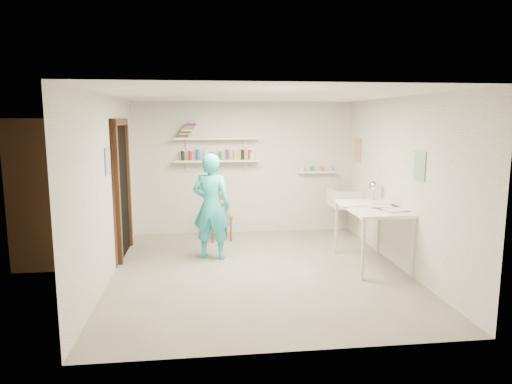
{
  "coord_description": "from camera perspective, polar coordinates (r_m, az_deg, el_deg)",
  "views": [
    {
      "loc": [
        -0.78,
        -6.05,
        2.1
      ],
      "look_at": [
        0.0,
        0.4,
        1.05
      ],
      "focal_mm": 32.0,
      "sensor_mm": 36.0,
      "label": 1
    }
  ],
  "objects": [
    {
      "name": "poster_right_a",
      "position": [
        8.34,
        12.55,
        5.18
      ],
      "size": [
        0.01,
        0.34,
        0.42
      ],
      "primitive_type": "cube",
      "color": "#995933",
      "rests_on": "wall_right"
    },
    {
      "name": "doorway_recess",
      "position": [
        7.28,
        -16.38,
        0.12
      ],
      "size": [
        0.02,
        0.9,
        2.0
      ],
      "primitive_type": "cube",
      "color": "black",
      "rests_on": "wall_left"
    },
    {
      "name": "shelf_upper",
      "position": [
        8.19,
        -4.97,
        6.69
      ],
      "size": [
        1.5,
        0.22,
        0.03
      ],
      "primitive_type": "cube",
      "color": "white",
      "rests_on": "wall_back"
    },
    {
      "name": "wall_back",
      "position": [
        8.39,
        -1.53,
        3.02
      ],
      "size": [
        4.0,
        0.02,
        2.4
      ],
      "primitive_type": "cube",
      "color": "silver",
      "rests_on": "ground"
    },
    {
      "name": "door_lintel",
      "position": [
        7.2,
        -16.6,
        8.41
      ],
      "size": [
        0.06,
        1.05,
        0.1
      ],
      "primitive_type": "cube",
      "color": "brown",
      "rests_on": "wall_left"
    },
    {
      "name": "wall_right",
      "position": [
        6.72,
        17.7,
        1.05
      ],
      "size": [
        0.02,
        4.5,
        2.4
      ],
      "primitive_type": "cube",
      "color": "silver",
      "rests_on": "ground"
    },
    {
      "name": "floor",
      "position": [
        6.45,
        0.43,
        -9.9
      ],
      "size": [
        4.0,
        4.5,
        0.02
      ],
      "primitive_type": "cube",
      "color": "slate",
      "rests_on": "ground"
    },
    {
      "name": "wall_front",
      "position": [
        3.97,
        4.63,
        -3.93
      ],
      "size": [
        4.0,
        0.02,
        2.4
      ],
      "primitive_type": "cube",
      "color": "silver",
      "rests_on": "ground"
    },
    {
      "name": "book_stack",
      "position": [
        8.18,
        -8.65,
        7.61
      ],
      "size": [
        0.34,
        0.14,
        0.25
      ],
      "color": "red",
      "rests_on": "shelf_upper"
    },
    {
      "name": "corridor_box",
      "position": [
        7.43,
        -21.8,
        0.39
      ],
      "size": [
        1.4,
        1.5,
        2.1
      ],
      "primitive_type": "cube",
      "color": "brown",
      "rests_on": "ground"
    },
    {
      "name": "man",
      "position": [
        6.87,
        -5.58,
        -1.8
      ],
      "size": [
        0.67,
        0.55,
        1.59
      ],
      "primitive_type": "imported",
      "rotation": [
        0.0,
        0.0,
        2.82
      ],
      "color": "#29C0D0",
      "rests_on": "ground"
    },
    {
      "name": "wall_left",
      "position": [
        6.24,
        -18.19,
        0.43
      ],
      "size": [
        0.02,
        4.5,
        2.4
      ],
      "primitive_type": "cube",
      "color": "silver",
      "rests_on": "ground"
    },
    {
      "name": "spray_cans",
      "position": [
        8.21,
        -4.94,
        4.6
      ],
      "size": [
        1.32,
        0.06,
        0.17
      ],
      "color": "black",
      "rests_on": "shelf_lower"
    },
    {
      "name": "poster_left",
      "position": [
        6.24,
        -18.07,
        3.68
      ],
      "size": [
        0.01,
        0.28,
        0.36
      ],
      "primitive_type": "cube",
      "color": "#334C7F",
      "rests_on": "wall_left"
    },
    {
      "name": "shelf_lower",
      "position": [
        8.22,
        -4.93,
        3.91
      ],
      "size": [
        1.5,
        0.22,
        0.03
      ],
      "primitive_type": "cube",
      "color": "white",
      "rests_on": "wall_back"
    },
    {
      "name": "door_jamb_far",
      "position": [
        7.77,
        -15.64,
        0.7
      ],
      "size": [
        0.06,
        0.1,
        2.0
      ],
      "primitive_type": "cube",
      "color": "brown",
      "rests_on": "ground"
    },
    {
      "name": "ledge_shelf",
      "position": [
        8.55,
        7.59,
        2.51
      ],
      "size": [
        0.7,
        0.14,
        0.03
      ],
      "primitive_type": "cube",
      "color": "white",
      "rests_on": "wall_back"
    },
    {
      "name": "wall_clock",
      "position": [
        7.03,
        -6.22,
        0.63
      ],
      "size": [
        0.28,
        0.12,
        0.29
      ],
      "primitive_type": "cylinder",
      "rotation": [
        1.57,
        0.0,
        -0.32
      ],
      "color": "tan",
      "rests_on": "man"
    },
    {
      "name": "ledge_pots",
      "position": [
        8.54,
        7.6,
        2.91
      ],
      "size": [
        0.48,
        0.07,
        0.09
      ],
      "color": "silver",
      "rests_on": "ledge_shelf"
    },
    {
      "name": "door_jamb_near",
      "position": [
        6.79,
        -16.89,
        -0.53
      ],
      "size": [
        0.06,
        0.1,
        2.0
      ],
      "primitive_type": "cube",
      "color": "brown",
      "rests_on": "ground"
    },
    {
      "name": "papers",
      "position": [
        6.7,
        14.42,
        -1.7
      ],
      "size": [
        0.3,
        0.22,
        0.02
      ],
      "color": "silver",
      "rests_on": "work_table"
    },
    {
      "name": "belfast_sink",
      "position": [
        8.27,
        11.02,
        -0.74
      ],
      "size": [
        0.48,
        0.6,
        0.3
      ],
      "primitive_type": "cube",
      "color": "white",
      "rests_on": "wall_right"
    },
    {
      "name": "wooden_chair",
      "position": [
        7.95,
        -4.6,
        -3.13
      ],
      "size": [
        0.46,
        0.44,
        0.82
      ],
      "primitive_type": "cube",
      "rotation": [
        0.0,
        0.0,
        0.24
      ],
      "color": "brown",
      "rests_on": "ground"
    },
    {
      "name": "poster_right_b",
      "position": [
        6.19,
        19.76,
        3.08
      ],
      "size": [
        0.01,
        0.3,
        0.38
      ],
      "primitive_type": "cube",
      "color": "#3F724C",
      "rests_on": "wall_right"
    },
    {
      "name": "ceiling",
      "position": [
        6.11,
        0.46,
        12.09
      ],
      "size": [
        4.0,
        4.5,
        0.02
      ],
      "primitive_type": "cube",
      "color": "silver",
      "rests_on": "wall_back"
    },
    {
      "name": "work_table",
      "position": [
        6.79,
        14.27,
        -5.35
      ],
      "size": [
        0.77,
        1.29,
        0.86
      ],
      "primitive_type": "cube",
      "color": "white",
      "rests_on": "ground"
    },
    {
      "name": "desk_lamp",
      "position": [
        7.21,
        14.58,
        0.73
      ],
      "size": [
        0.16,
        0.16,
        0.16
      ],
      "primitive_type": "sphere",
      "color": "silver",
      "rests_on": "work_table"
    }
  ]
}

